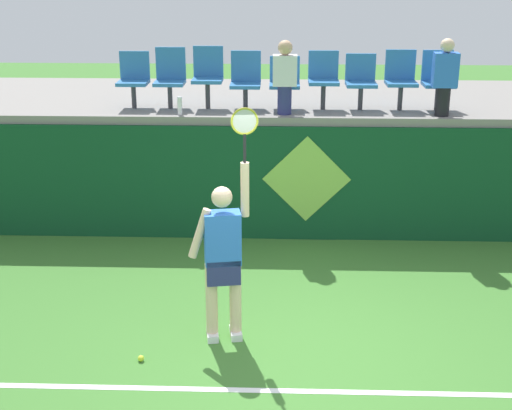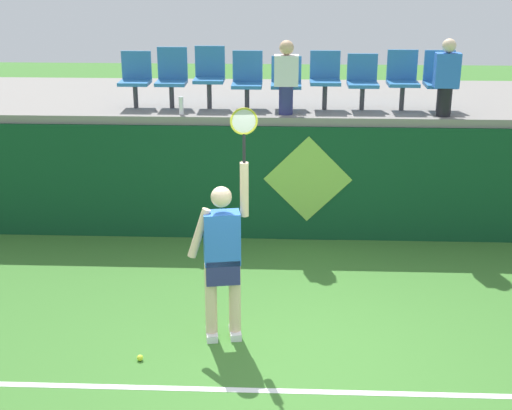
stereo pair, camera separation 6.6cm
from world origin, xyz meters
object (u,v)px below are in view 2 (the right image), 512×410
object	(u,v)px
tennis_ball	(140,358)
stadium_chair_7	(402,77)
stadium_chair_2	(209,74)
spectator_0	(447,76)
water_bottle	(181,106)
stadium_chair_8	(440,78)
stadium_chair_6	(362,79)
stadium_chair_1	(172,76)
stadium_chair_0	(136,77)
stadium_chair_3	(247,78)
stadium_chair_4	(286,80)
tennis_player	(223,255)
spectator_1	(286,76)
stadium_chair_5	(325,77)

from	to	relation	value
tennis_ball	stadium_chair_7	world-z (taller)	stadium_chair_7
stadium_chair_2	spectator_0	world-z (taller)	spectator_0
water_bottle	stadium_chair_8	xyz separation A→B (m)	(3.71, 0.50, 0.33)
tennis_ball	stadium_chair_6	size ratio (longest dim) A/B	0.08
tennis_ball	water_bottle	size ratio (longest dim) A/B	0.26
stadium_chair_1	stadium_chair_8	size ratio (longest dim) A/B	1.03
stadium_chair_0	spectator_0	bearing A→B (deg)	-5.70
stadium_chair_6	stadium_chair_8	world-z (taller)	stadium_chair_8
stadium_chair_3	stadium_chair_4	xyz separation A→B (m)	(0.58, -0.01, -0.03)
stadium_chair_1	stadium_chair_7	distance (m)	3.37
tennis_player	stadium_chair_6	size ratio (longest dim) A/B	3.26
water_bottle	stadium_chair_2	size ratio (longest dim) A/B	0.29
tennis_player	stadium_chair_4	xyz separation A→B (m)	(0.65, 3.58, 1.23)
stadium_chair_6	stadium_chair_8	xyz separation A→B (m)	(1.11, 0.01, 0.02)
tennis_ball	stadium_chair_1	world-z (taller)	stadium_chair_1
spectator_1	stadium_chair_3	bearing A→B (deg)	144.32
stadium_chair_8	spectator_0	bearing A→B (deg)	-90.00
tennis_ball	stadium_chair_7	bearing A→B (deg)	52.38
tennis_player	stadium_chair_6	bearing A→B (deg)	63.90
stadium_chair_0	stadium_chair_4	bearing A→B (deg)	-0.10
stadium_chair_4	stadium_chair_5	world-z (taller)	stadium_chair_5
tennis_ball	stadium_chair_1	distance (m)	4.69
tennis_ball	spectator_1	bearing A→B (deg)	68.16
tennis_player	stadium_chair_3	xyz separation A→B (m)	(0.07, 3.59, 1.26)
stadium_chair_3	stadium_chair_7	xyz separation A→B (m)	(2.26, -0.00, 0.03)
stadium_chair_6	stadium_chair_5	bearing A→B (deg)	179.94
spectator_0	stadium_chair_3	bearing A→B (deg)	170.88
stadium_chair_1	stadium_chair_5	size ratio (longest dim) A/B	1.05
tennis_ball	stadium_chair_3	world-z (taller)	stadium_chair_3
water_bottle	stadium_chair_4	bearing A→B (deg)	18.42
stadium_chair_2	stadium_chair_1	bearing A→B (deg)	179.65
stadium_chair_5	tennis_ball	bearing A→B (deg)	-116.47
stadium_chair_2	stadium_chair_8	size ratio (longest dim) A/B	1.05
stadium_chair_0	stadium_chair_5	xyz separation A→B (m)	(2.79, -0.00, 0.02)
stadium_chair_2	stadium_chair_8	world-z (taller)	stadium_chair_2
stadium_chair_2	spectator_0	bearing A→B (deg)	-7.60
stadium_chair_1	stadium_chair_2	distance (m)	0.56
stadium_chair_8	spectator_1	size ratio (longest dim) A/B	0.81
stadium_chair_2	stadium_chair_3	world-z (taller)	stadium_chair_2
tennis_ball	stadium_chair_2	distance (m)	4.71
stadium_chair_7	spectator_0	world-z (taller)	spectator_0
stadium_chair_8	stadium_chair_2	bearing A→B (deg)	-179.99
water_bottle	stadium_chair_0	xyz separation A→B (m)	(-0.74, 0.50, 0.32)
tennis_player	tennis_ball	world-z (taller)	tennis_player
stadium_chair_0	stadium_chair_7	world-z (taller)	stadium_chair_7
stadium_chair_2	spectator_1	xyz separation A→B (m)	(1.13, -0.41, 0.05)
spectator_0	stadium_chair_4	bearing A→B (deg)	168.79
tennis_player	spectator_0	world-z (taller)	spectator_0
stadium_chair_3	water_bottle	bearing A→B (deg)	-151.10
stadium_chair_4	spectator_0	xyz separation A→B (m)	(2.22, -0.44, 0.15)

